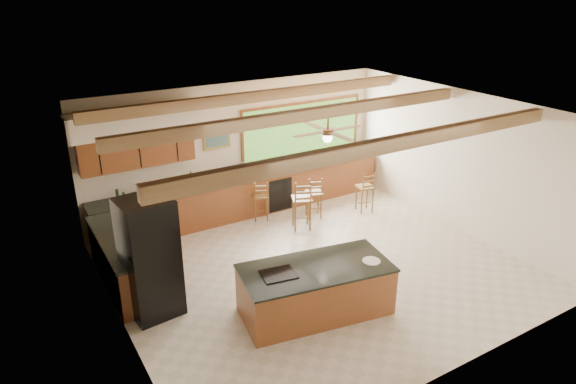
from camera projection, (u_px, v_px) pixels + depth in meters
ground at (318, 268)px, 9.72m from camera, size 7.20×7.20×0.00m
room_shell at (292, 149)px, 9.31m from camera, size 7.27×6.54×3.02m
counter_run at (222, 208)px, 11.15m from camera, size 7.12×3.10×1.27m
island at (315, 289)px, 8.30m from camera, size 2.57×1.53×0.86m
refrigerator at (150, 258)px, 8.09m from camera, size 0.85×0.83×2.00m
bar_stool_a at (261, 197)px, 11.45m from camera, size 0.44×0.44×0.95m
bar_stool_b at (303, 200)px, 10.99m from camera, size 0.54×0.54×1.15m
bar_stool_c at (315, 194)px, 11.55m from camera, size 0.46×0.46×1.00m
bar_stool_d at (367, 188)px, 11.86m from camera, size 0.43×0.43×1.01m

